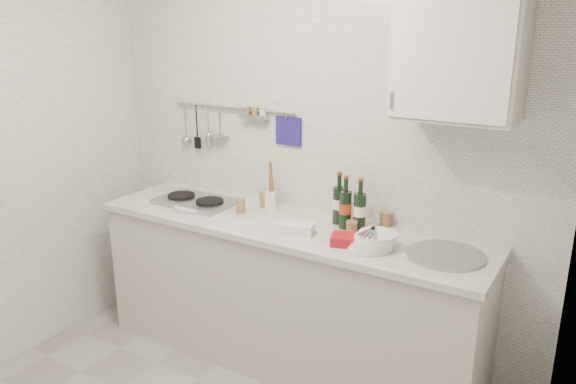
% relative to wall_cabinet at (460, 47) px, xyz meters
% --- Properties ---
extents(back_wall, '(3.00, 0.02, 2.50)m').
position_rel_wall_cabinet_xyz_m(back_wall, '(-0.90, 0.18, -0.70)').
color(back_wall, silver).
rests_on(back_wall, floor).
extents(wall_right, '(0.02, 2.80, 2.50)m').
position_rel_wall_cabinet_xyz_m(wall_right, '(0.60, -1.22, -0.70)').
color(wall_right, silver).
rests_on(wall_right, floor).
extents(counter, '(2.44, 0.64, 0.96)m').
position_rel_wall_cabinet_xyz_m(counter, '(-0.89, -0.12, -1.52)').
color(counter, '#B5AFA7').
rests_on(counter, floor).
extents(wall_rail, '(0.98, 0.09, 0.34)m').
position_rel_wall_cabinet_xyz_m(wall_rail, '(-1.50, 0.15, -0.52)').
color(wall_rail, '#93969B').
rests_on(wall_rail, back_wall).
extents(wall_cabinet, '(0.60, 0.38, 0.70)m').
position_rel_wall_cabinet_xyz_m(wall_cabinet, '(0.00, 0.00, 0.00)').
color(wall_cabinet, '#B5AFA7').
rests_on(wall_cabinet, back_wall).
extents(plate_stack_hob, '(0.31, 0.31, 0.03)m').
position_rel_wall_cabinet_xyz_m(plate_stack_hob, '(-1.55, -0.17, -1.02)').
color(plate_stack_hob, teal).
rests_on(plate_stack_hob, counter).
extents(plate_stack_sink, '(0.26, 0.25, 0.09)m').
position_rel_wall_cabinet_xyz_m(plate_stack_sink, '(-0.31, -0.21, -0.99)').
color(plate_stack_sink, white).
rests_on(plate_stack_sink, counter).
extents(wine_bottles, '(0.23, 0.13, 0.31)m').
position_rel_wall_cabinet_xyz_m(wine_bottles, '(-0.56, 0.00, -0.87)').
color(wine_bottles, black).
rests_on(wine_bottles, counter).
extents(butter_dish, '(0.22, 0.14, 0.06)m').
position_rel_wall_cabinet_xyz_m(butter_dish, '(-0.76, -0.24, -1.00)').
color(butter_dish, white).
rests_on(butter_dish, counter).
extents(strawberry_punnet, '(0.16, 0.16, 0.05)m').
position_rel_wall_cabinet_xyz_m(strawberry_punnet, '(-0.47, -0.24, -1.00)').
color(strawberry_punnet, red).
rests_on(strawberry_punnet, counter).
extents(utensil_crock, '(0.08, 0.08, 0.31)m').
position_rel_wall_cabinet_xyz_m(utensil_crock, '(-1.12, 0.05, -0.96)').
color(utensil_crock, white).
rests_on(utensil_crock, counter).
extents(jar_a, '(0.07, 0.07, 0.11)m').
position_rel_wall_cabinet_xyz_m(jar_a, '(-1.18, 0.06, -0.98)').
color(jar_a, olive).
rests_on(jar_a, counter).
extents(jar_b, '(0.07, 0.07, 0.10)m').
position_rel_wall_cabinet_xyz_m(jar_b, '(-0.38, 0.13, -0.98)').
color(jar_b, olive).
rests_on(jar_b, counter).
extents(jar_c, '(0.07, 0.07, 0.08)m').
position_rel_wall_cabinet_xyz_m(jar_c, '(-0.50, -0.08, -0.99)').
color(jar_c, olive).
rests_on(jar_c, counter).
extents(jar_d, '(0.06, 0.06, 0.10)m').
position_rel_wall_cabinet_xyz_m(jar_d, '(-1.24, -0.11, -0.98)').
color(jar_d, olive).
rests_on(jar_d, counter).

